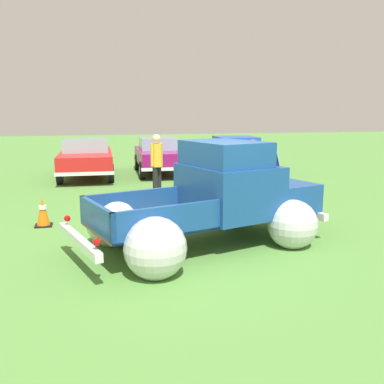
# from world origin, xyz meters

# --- Properties ---
(ground_plane) EXTENTS (80.00, 80.00, 0.00)m
(ground_plane) POSITION_xyz_m (0.00, 0.00, 0.00)
(ground_plane) COLOR #548C3D
(vintage_pickup_truck) EXTENTS (4.98, 3.74, 1.96)m
(vintage_pickup_truck) POSITION_xyz_m (0.37, 0.11, 0.76)
(vintage_pickup_truck) COLOR black
(vintage_pickup_truck) RESTS_ON ground
(show_car_0) EXTENTS (2.06, 4.75, 1.43)m
(show_car_0) POSITION_xyz_m (-2.01, 9.31, 0.79)
(show_car_0) COLOR black
(show_car_0) RESTS_ON ground
(show_car_1) EXTENTS (1.99, 4.20, 1.43)m
(show_car_1) POSITION_xyz_m (0.85, 9.53, 0.78)
(show_car_1) COLOR black
(show_car_1) RESTS_ON ground
(show_car_2) EXTENTS (2.18, 4.42, 1.43)m
(show_car_2) POSITION_xyz_m (4.15, 9.65, 0.78)
(show_car_2) COLOR black
(show_car_2) RESTS_ON ground
(spectator_0) EXTENTS (0.54, 0.39, 1.75)m
(spectator_0) POSITION_xyz_m (2.27, 3.13, 1.00)
(spectator_0) COLOR gray
(spectator_0) RESTS_ON ground
(spectator_1) EXTENTS (0.48, 0.48, 1.82)m
(spectator_1) POSITION_xyz_m (-0.01, 4.84, 1.05)
(spectator_1) COLOR black
(spectator_1) RESTS_ON ground
(lane_cone_0) EXTENTS (0.36, 0.36, 0.63)m
(lane_cone_0) POSITION_xyz_m (-2.95, 2.16, 0.31)
(lane_cone_0) COLOR black
(lane_cone_0) RESTS_ON ground
(lane_cone_1) EXTENTS (0.36, 0.36, 0.63)m
(lane_cone_1) POSITION_xyz_m (2.28, 2.35, 0.31)
(lane_cone_1) COLOR black
(lane_cone_1) RESTS_ON ground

